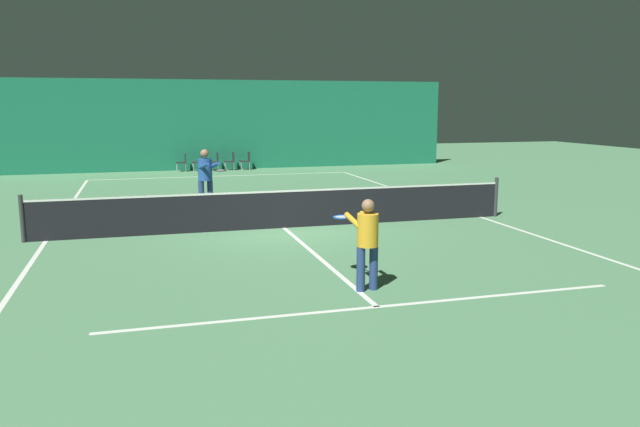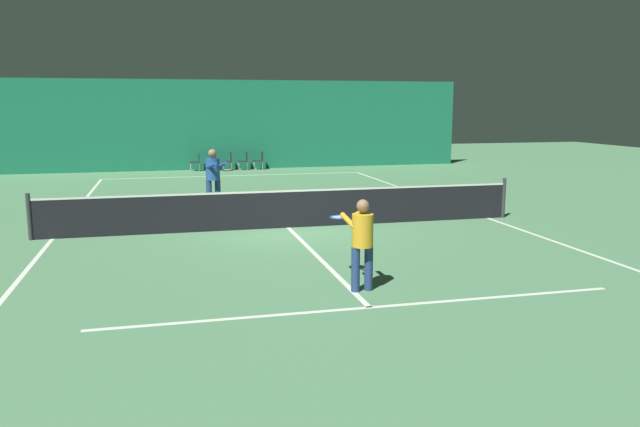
% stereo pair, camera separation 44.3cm
% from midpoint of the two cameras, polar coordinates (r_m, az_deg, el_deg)
% --- Properties ---
extents(ground_plane, '(60.00, 60.00, 0.00)m').
position_cam_midpoint_polar(ground_plane, '(15.57, -4.12, -1.33)').
color(ground_plane, '#4C7F56').
extents(backdrop_curtain, '(23.00, 0.12, 4.17)m').
position_cam_midpoint_polar(backdrop_curtain, '(29.93, -10.11, 7.97)').
color(backdrop_curtain, '#196B4C').
rests_on(backdrop_curtain, ground).
extents(court_line_baseline_far, '(11.00, 0.10, 0.00)m').
position_cam_midpoint_polar(court_line_baseline_far, '(27.20, -9.33, 3.41)').
color(court_line_baseline_far, silver).
rests_on(court_line_baseline_far, ground).
extents(court_line_service_far, '(8.25, 0.10, 0.00)m').
position_cam_midpoint_polar(court_line_service_far, '(21.79, -7.62, 1.85)').
color(court_line_service_far, silver).
rests_on(court_line_service_far, ground).
extents(court_line_service_near, '(8.25, 0.10, 0.00)m').
position_cam_midpoint_polar(court_line_service_near, '(9.59, 3.91, -8.51)').
color(court_line_service_near, silver).
rests_on(court_line_service_near, ground).
extents(court_line_sideline_left, '(0.10, 23.80, 0.00)m').
position_cam_midpoint_polar(court_line_sideline_left, '(15.43, -24.54, -2.30)').
color(court_line_sideline_left, silver).
rests_on(court_line_sideline_left, ground).
extents(court_line_sideline_right, '(0.10, 23.80, 0.00)m').
position_cam_midpoint_polar(court_line_sideline_right, '(17.52, 13.76, -0.32)').
color(court_line_sideline_right, silver).
rests_on(court_line_sideline_right, ground).
extents(court_line_centre, '(0.10, 12.80, 0.00)m').
position_cam_midpoint_polar(court_line_centre, '(15.57, -4.12, -1.32)').
color(court_line_centre, silver).
rests_on(court_line_centre, ground).
extents(tennis_net, '(12.00, 0.10, 1.07)m').
position_cam_midpoint_polar(tennis_net, '(15.48, -4.15, 0.53)').
color(tennis_net, black).
rests_on(tennis_net, ground).
extents(player_near, '(0.52, 1.32, 1.53)m').
position_cam_midpoint_polar(player_near, '(10.23, 3.01, -2.17)').
color(player_near, navy).
rests_on(player_near, ground).
extents(player_far, '(0.79, 1.44, 1.76)m').
position_cam_midpoint_polar(player_far, '(18.37, -11.08, 3.48)').
color(player_far, navy).
rests_on(player_far, ground).
extents(courtside_chair_0, '(0.44, 0.44, 0.84)m').
position_cam_midpoint_polar(courtside_chair_0, '(29.36, -12.87, 4.71)').
color(courtside_chair_0, '#99999E').
rests_on(courtside_chair_0, ground).
extents(courtside_chair_1, '(0.44, 0.44, 0.84)m').
position_cam_midpoint_polar(courtside_chair_1, '(29.41, -11.44, 4.77)').
color(courtside_chair_1, '#99999E').
rests_on(courtside_chair_1, ground).
extents(courtside_chair_2, '(0.44, 0.44, 0.84)m').
position_cam_midpoint_polar(courtside_chair_2, '(29.48, -10.01, 4.83)').
color(courtside_chair_2, '#99999E').
rests_on(courtside_chair_2, ground).
extents(courtside_chair_3, '(0.44, 0.44, 0.84)m').
position_cam_midpoint_polar(courtside_chair_3, '(29.56, -8.59, 4.88)').
color(courtside_chair_3, '#99999E').
rests_on(courtside_chair_3, ground).
extents(courtside_chair_4, '(0.44, 0.44, 0.84)m').
position_cam_midpoint_polar(courtside_chair_4, '(29.67, -7.17, 4.93)').
color(courtside_chair_4, '#99999E').
rests_on(courtside_chair_4, ground).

